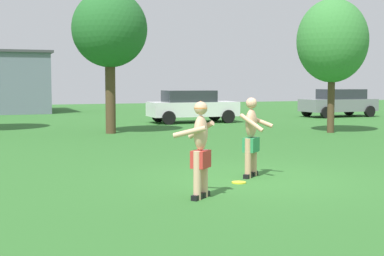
{
  "coord_description": "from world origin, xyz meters",
  "views": [
    {
      "loc": [
        -5.18,
        -10.03,
        1.99
      ],
      "look_at": [
        -0.83,
        1.38,
        0.97
      ],
      "focal_mm": 51.65,
      "sensor_mm": 36.0,
      "label": 1
    }
  ],
  "objects_px": {
    "tree_right_field": "(110,30)",
    "car_white_near_post": "(192,106)",
    "player_in_green": "(251,135)",
    "frisbee": "(239,182)",
    "car_gray_far_end": "(339,102)",
    "tree_left_field": "(332,41)",
    "player_with_cap": "(200,145)"
  },
  "relations": [
    {
      "from": "tree_right_field",
      "to": "car_white_near_post",
      "type": "bearing_deg",
      "value": 40.36
    },
    {
      "from": "player_in_green",
      "to": "frisbee",
      "type": "height_order",
      "value": "player_in_green"
    },
    {
      "from": "player_in_green",
      "to": "car_gray_far_end",
      "type": "relative_size",
      "value": 0.38
    },
    {
      "from": "frisbee",
      "to": "tree_left_field",
      "type": "xyz_separation_m",
      "value": [
        8.13,
        8.56,
        3.56
      ]
    },
    {
      "from": "car_white_near_post",
      "to": "tree_left_field",
      "type": "distance_m",
      "value": 8.18
    },
    {
      "from": "player_with_cap",
      "to": "car_gray_far_end",
      "type": "xyz_separation_m",
      "value": [
        15.72,
        17.9,
        -0.09
      ]
    },
    {
      "from": "car_gray_far_end",
      "to": "tree_right_field",
      "type": "xyz_separation_m",
      "value": [
        -14.52,
        -5.5,
        3.15
      ]
    },
    {
      "from": "player_in_green",
      "to": "car_gray_far_end",
      "type": "height_order",
      "value": "player_in_green"
    },
    {
      "from": "tree_left_field",
      "to": "player_with_cap",
      "type": "bearing_deg",
      "value": -134.24
    },
    {
      "from": "car_gray_far_end",
      "to": "frisbee",
      "type": "bearing_deg",
      "value": -130.68
    },
    {
      "from": "car_white_near_post",
      "to": "car_gray_far_end",
      "type": "relative_size",
      "value": 1.0
    },
    {
      "from": "player_with_cap",
      "to": "car_gray_far_end",
      "type": "distance_m",
      "value": 23.83
    },
    {
      "from": "player_with_cap",
      "to": "tree_right_field",
      "type": "bearing_deg",
      "value": 84.45
    },
    {
      "from": "player_with_cap",
      "to": "player_in_green",
      "type": "relative_size",
      "value": 1.0
    },
    {
      "from": "player_with_cap",
      "to": "tree_left_field",
      "type": "xyz_separation_m",
      "value": [
        9.37,
        9.62,
        2.66
      ]
    },
    {
      "from": "player_with_cap",
      "to": "tree_right_field",
      "type": "distance_m",
      "value": 12.83
    },
    {
      "from": "frisbee",
      "to": "car_gray_far_end",
      "type": "height_order",
      "value": "car_gray_far_end"
    },
    {
      "from": "tree_right_field",
      "to": "frisbee",
      "type": "bearing_deg",
      "value": -89.83
    },
    {
      "from": "car_white_near_post",
      "to": "player_in_green",
      "type": "bearing_deg",
      "value": -106.29
    },
    {
      "from": "player_in_green",
      "to": "tree_left_field",
      "type": "distance_m",
      "value": 11.36
    },
    {
      "from": "player_in_green",
      "to": "tree_left_field",
      "type": "relative_size",
      "value": 0.32
    },
    {
      "from": "player_in_green",
      "to": "car_gray_far_end",
      "type": "distance_m",
      "value": 21.45
    },
    {
      "from": "player_in_green",
      "to": "tree_right_field",
      "type": "bearing_deg",
      "value": 93.09
    },
    {
      "from": "player_in_green",
      "to": "car_white_near_post",
      "type": "relative_size",
      "value": 0.38
    },
    {
      "from": "player_with_cap",
      "to": "player_in_green",
      "type": "distance_m",
      "value": 2.4
    },
    {
      "from": "player_in_green",
      "to": "car_white_near_post",
      "type": "bearing_deg",
      "value": 73.71
    },
    {
      "from": "player_with_cap",
      "to": "tree_right_field",
      "type": "relative_size",
      "value": 0.3
    },
    {
      "from": "car_white_near_post",
      "to": "tree_left_field",
      "type": "relative_size",
      "value": 0.84
    },
    {
      "from": "player_in_green",
      "to": "tree_right_field",
      "type": "distance_m",
      "value": 11.25
    },
    {
      "from": "player_with_cap",
      "to": "car_white_near_post",
      "type": "height_order",
      "value": "player_with_cap"
    },
    {
      "from": "player_in_green",
      "to": "car_white_near_post",
      "type": "height_order",
      "value": "player_in_green"
    },
    {
      "from": "frisbee",
      "to": "car_white_near_post",
      "type": "height_order",
      "value": "car_white_near_post"
    }
  ]
}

